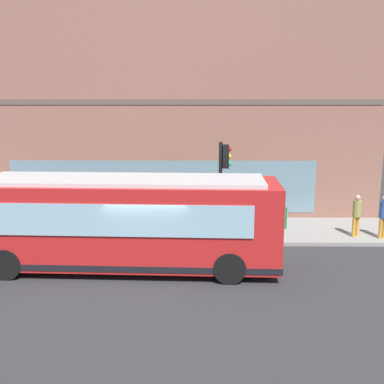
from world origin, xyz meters
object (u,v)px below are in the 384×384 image
at_px(pedestrian_near_hydrant, 384,214).
at_px(pedestrian_near_building_entrance, 128,214).
at_px(newspaper_vending_box, 281,217).
at_px(traffic_light_near_corner, 224,172).
at_px(city_bus_nearside, 125,223).
at_px(pedestrian_by_light_pole, 185,208).
at_px(fire_hydrant, 155,215).
at_px(pedestrian_walking_along_curb, 357,213).

distance_m(pedestrian_near_hydrant, pedestrian_near_building_entrance, 10.08).
xyz_separation_m(pedestrian_near_hydrant, pedestrian_near_building_entrance, (0.29, 10.08, -0.09)).
bearing_deg(newspaper_vending_box, traffic_light_near_corner, 119.24).
bearing_deg(city_bus_nearside, pedestrian_near_building_entrance, 7.24).
bearing_deg(pedestrian_by_light_pole, pedestrian_near_hydrant, -98.84).
height_order(city_bus_nearside, pedestrian_near_building_entrance, city_bus_nearside).
xyz_separation_m(city_bus_nearside, fire_hydrant, (4.84, -0.51, -1.04)).
bearing_deg(city_bus_nearside, fire_hydrant, -6.00).
height_order(city_bus_nearside, pedestrian_near_hydrant, city_bus_nearside).
height_order(pedestrian_near_building_entrance, newspaper_vending_box, pedestrian_near_building_entrance).
bearing_deg(pedestrian_walking_along_curb, pedestrian_near_hydrant, -102.46).
xyz_separation_m(traffic_light_near_corner, fire_hydrant, (2.05, 2.89, -2.29)).
bearing_deg(pedestrian_walking_along_curb, fire_hydrant, 77.47).
xyz_separation_m(pedestrian_walking_along_curb, pedestrian_near_building_entrance, (0.07, 9.10, -0.07)).
height_order(fire_hydrant, pedestrian_near_building_entrance, pedestrian_near_building_entrance).
distance_m(fire_hydrant, pedestrian_by_light_pole, 1.70).
xyz_separation_m(fire_hydrant, pedestrian_near_building_entrance, (-1.75, 0.90, 0.54)).
xyz_separation_m(city_bus_nearside, traffic_light_near_corner, (2.79, -3.40, 1.25)).
xyz_separation_m(city_bus_nearside, pedestrian_near_building_entrance, (3.09, 0.39, -0.50)).
xyz_separation_m(traffic_light_near_corner, pedestrian_near_hydrant, (0.01, -6.29, -1.66)).
xyz_separation_m(pedestrian_near_hydrant, pedestrian_by_light_pole, (1.21, 7.79, -0.10)).
bearing_deg(newspaper_vending_box, pedestrian_near_building_entrance, 100.20).
relative_size(pedestrian_by_light_pole, newspaper_vending_box, 1.74).
bearing_deg(traffic_light_near_corner, pedestrian_walking_along_curb, -87.58).
xyz_separation_m(traffic_light_near_corner, pedestrian_walking_along_curb, (0.22, -5.31, -1.68)).
xyz_separation_m(fire_hydrant, pedestrian_walking_along_curb, (-1.82, -8.20, 0.62)).
bearing_deg(city_bus_nearside, pedestrian_walking_along_curb, -70.88).
relative_size(pedestrian_near_building_entrance, newspaper_vending_box, 1.76).
bearing_deg(pedestrian_near_hydrant, city_bus_nearside, 106.14).
height_order(traffic_light_near_corner, pedestrian_near_building_entrance, traffic_light_near_corner).
bearing_deg(traffic_light_near_corner, newspaper_vending_box, -60.76).
distance_m(city_bus_nearside, fire_hydrant, 4.98).
relative_size(fire_hydrant, pedestrian_near_building_entrance, 0.47).
bearing_deg(newspaper_vending_box, fire_hydrant, 83.72).
distance_m(pedestrian_walking_along_curb, pedestrian_near_building_entrance, 9.10).
relative_size(fire_hydrant, pedestrian_walking_along_curb, 0.44).
height_order(fire_hydrant, pedestrian_by_light_pole, pedestrian_by_light_pole).
relative_size(city_bus_nearside, traffic_light_near_corner, 2.66).
height_order(fire_hydrant, newspaper_vending_box, newspaper_vending_box).
height_order(pedestrian_near_hydrant, newspaper_vending_box, pedestrian_near_hydrant).
bearing_deg(city_bus_nearside, traffic_light_near_corner, -50.56).
relative_size(city_bus_nearside, fire_hydrant, 13.69).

